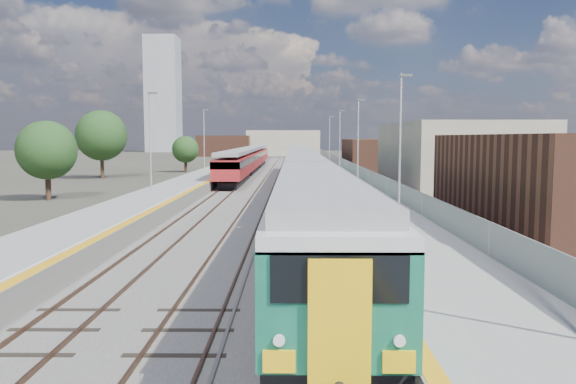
{
  "coord_description": "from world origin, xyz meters",
  "views": [
    {
      "loc": [
        0.74,
        -8.92,
        5.06
      ],
      "look_at": [
        0.47,
        20.42,
        2.2
      ],
      "focal_mm": 35.0,
      "sensor_mm": 36.0,
      "label": 1
    }
  ],
  "objects": [
    {
      "name": "platform_left",
      "position": [
        -9.05,
        52.49,
        0.52
      ],
      "size": [
        4.3,
        155.0,
        8.52
      ],
      "color": "slate",
      "rests_on": "ground"
    },
    {
      "name": "ground",
      "position": [
        0.0,
        50.0,
        0.0
      ],
      "size": [
        320.0,
        320.0,
        0.0
      ],
      "primitive_type": "plane",
      "color": "#47443A",
      "rests_on": "ground"
    },
    {
      "name": "green_train",
      "position": [
        1.5,
        40.02,
        2.22
      ],
      "size": [
        2.87,
        79.82,
        3.16
      ],
      "color": "black",
      "rests_on": "ground"
    },
    {
      "name": "red_train",
      "position": [
        -5.5,
        70.43,
        2.08
      ],
      "size": [
        2.78,
        56.45,
        3.51
      ],
      "color": "black",
      "rests_on": "ground"
    },
    {
      "name": "tree_c",
      "position": [
        -15.0,
        72.91,
        3.32
      ],
      "size": [
        3.89,
        3.89,
        5.28
      ],
      "color": "#382619",
      "rests_on": "ground"
    },
    {
      "name": "tracks",
      "position": [
        -1.65,
        54.18,
        0.11
      ],
      "size": [
        8.96,
        160.0,
        0.17
      ],
      "color": "#4C3323",
      "rests_on": "ground"
    },
    {
      "name": "tree_d",
      "position": [
        22.6,
        60.88,
        4.09
      ],
      "size": [
        4.8,
        4.8,
        6.5
      ],
      "color": "#382619",
      "rests_on": "ground"
    },
    {
      "name": "tree_b",
      "position": [
        -22.89,
        60.15,
        5.29
      ],
      "size": [
        6.2,
        6.2,
        8.4
      ],
      "color": "#382619",
      "rests_on": "ground"
    },
    {
      "name": "platform_right",
      "position": [
        5.28,
        52.49,
        0.54
      ],
      "size": [
        4.7,
        155.0,
        8.52
      ],
      "color": "slate",
      "rests_on": "ground"
    },
    {
      "name": "buildings",
      "position": [
        -18.12,
        138.6,
        10.7
      ],
      "size": [
        72.0,
        185.5,
        40.0
      ],
      "color": "brown",
      "rests_on": "ground"
    },
    {
      "name": "ballast_bed",
      "position": [
        -2.25,
        52.5,
        0.03
      ],
      "size": [
        10.5,
        155.0,
        0.06
      ],
      "primitive_type": "cube",
      "color": "#565451",
      "rests_on": "ground"
    },
    {
      "name": "tree_a",
      "position": [
        -19.06,
        36.0,
        4.03
      ],
      "size": [
        4.73,
        4.73,
        6.41
      ],
      "color": "#382619",
      "rests_on": "ground"
    }
  ]
}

